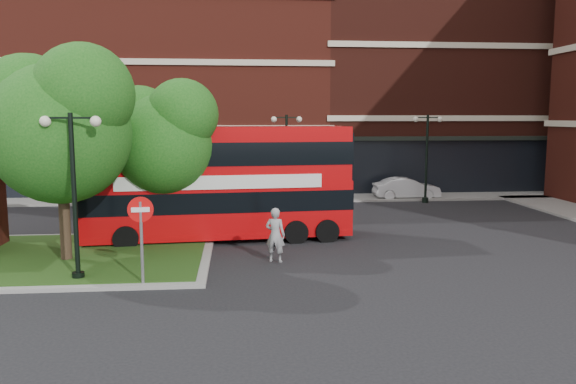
{
  "coord_description": "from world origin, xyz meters",
  "views": [
    {
      "loc": [
        -0.77,
        -16.5,
        4.87
      ],
      "look_at": [
        1.2,
        4.88,
        2.0
      ],
      "focal_mm": 35.0,
      "sensor_mm": 36.0,
      "label": 1
    }
  ],
  "objects": [
    {
      "name": "car_white",
      "position": [
        9.34,
        16.0,
        0.64
      ],
      "size": [
        3.93,
        1.42,
        1.29
      ],
      "primitive_type": "imported",
      "rotation": [
        0.0,
        0.0,
        1.56
      ],
      "color": "silver",
      "rests_on": "ground"
    },
    {
      "name": "lamp_far_left",
      "position": [
        2.0,
        14.5,
        2.83
      ],
      "size": [
        1.72,
        0.36,
        5.0
      ],
      "color": "black",
      "rests_on": "ground"
    },
    {
      "name": "terrace_far_right",
      "position": [
        14.0,
        24.0,
        8.0
      ],
      "size": [
        18.0,
        12.0,
        16.0
      ],
      "primitive_type": "cube",
      "color": "#471911",
      "rests_on": "ground"
    },
    {
      "name": "bus",
      "position": [
        -1.48,
        5.7,
        2.59
      ],
      "size": [
        10.5,
        3.22,
        3.95
      ],
      "rotation": [
        0.0,
        0.0,
        0.08
      ],
      "color": "#B20709",
      "rests_on": "ground"
    },
    {
      "name": "ground",
      "position": [
        0.0,
        0.0,
        0.0
      ],
      "size": [
        120.0,
        120.0,
        0.0
      ],
      "primitive_type": "plane",
      "color": "black",
      "rests_on": "ground"
    },
    {
      "name": "lamp_far_right",
      "position": [
        10.0,
        14.5,
        2.83
      ],
      "size": [
        1.72,
        0.36,
        5.0
      ],
      "color": "black",
      "rests_on": "ground"
    },
    {
      "name": "tree_island_west",
      "position": [
        -6.6,
        2.58,
        4.79
      ],
      "size": [
        5.4,
        4.71,
        7.21
      ],
      "color": "#2D2116",
      "rests_on": "ground"
    },
    {
      "name": "car_silver",
      "position": [
        0.85,
        16.0,
        0.74
      ],
      "size": [
        4.51,
        2.22,
        1.48
      ],
      "primitive_type": "imported",
      "rotation": [
        0.0,
        0.0,
        1.68
      ],
      "color": "silver",
      "rests_on": "ground"
    },
    {
      "name": "traffic_island",
      "position": [
        -8.0,
        3.0,
        0.07
      ],
      "size": [
        12.6,
        7.6,
        0.15
      ],
      "color": "gray",
      "rests_on": "ground"
    },
    {
      "name": "lamp_island",
      "position": [
        -5.5,
        0.2,
        2.83
      ],
      "size": [
        1.72,
        0.36,
        5.0
      ],
      "color": "black",
      "rests_on": "ground"
    },
    {
      "name": "tree_island_east",
      "position": [
        -3.58,
        5.06,
        4.24
      ],
      "size": [
        4.46,
        3.9,
        6.29
      ],
      "color": "#2D2116",
      "rests_on": "ground"
    },
    {
      "name": "terrace_far_left",
      "position": [
        -8.0,
        24.0,
        7.0
      ],
      "size": [
        26.0,
        12.0,
        14.0
      ],
      "primitive_type": "cube",
      "color": "maroon",
      "rests_on": "ground"
    },
    {
      "name": "pavement_far",
      "position": [
        0.0,
        16.5,
        0.06
      ],
      "size": [
        44.0,
        3.0,
        0.12
      ],
      "primitive_type": "cube",
      "color": "slate",
      "rests_on": "ground"
    },
    {
      "name": "woman",
      "position": [
        0.5,
        2.0,
        0.93
      ],
      "size": [
        0.79,
        0.66,
        1.86
      ],
      "primitive_type": "imported",
      "rotation": [
        0.0,
        0.0,
        2.78
      ],
      "color": "gray",
      "rests_on": "ground"
    },
    {
      "name": "no_entry_sign",
      "position": [
        -3.5,
        -0.5,
        1.88
      ],
      "size": [
        0.73,
        0.11,
        2.64
      ],
      "rotation": [
        0.0,
        0.0,
        0.08
      ],
      "color": "slate",
      "rests_on": "ground"
    }
  ]
}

